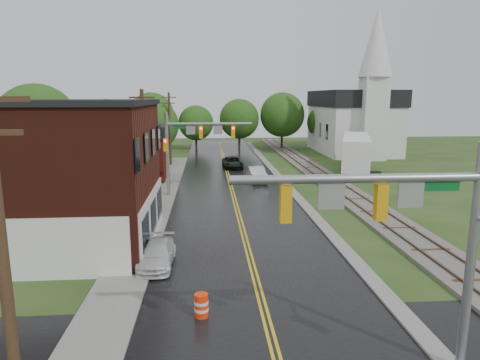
{
  "coord_description": "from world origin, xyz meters",
  "views": [
    {
      "loc": [
        -2.16,
        -9.46,
        8.44
      ],
      "look_at": [
        -0.24,
        15.85,
        3.5
      ],
      "focal_mm": 32.0,
      "sensor_mm": 36.0,
      "label": 1
    }
  ],
  "objects": [
    {
      "name": "yellow_house",
      "position": [
        -11.0,
        26.0,
        3.2
      ],
      "size": [
        8.0,
        7.0,
        6.4
      ],
      "primitive_type": "cube",
      "color": "tan",
      "rests_on": "ground"
    },
    {
      "name": "tree_left_e",
      "position": [
        -8.85,
        45.9,
        4.81
      ],
      "size": [
        6.4,
        6.4,
        8.16
      ],
      "color": "black",
      "rests_on": "ground"
    },
    {
      "name": "pickup_white",
      "position": [
        -4.8,
        11.33,
        0.59
      ],
      "size": [
        1.76,
        4.1,
        1.18
      ],
      "primitive_type": "imported",
      "rotation": [
        0.0,
        0.0,
        -0.03
      ],
      "color": "silver",
      "rests_on": "ground"
    },
    {
      "name": "sedan_silver",
      "position": [
        2.71,
        32.87,
        0.73
      ],
      "size": [
        2.02,
        4.59,
        1.47
      ],
      "primitive_type": "imported",
      "rotation": [
        0.0,
        0.0,
        0.11
      ],
      "color": "silver",
      "rests_on": "ground"
    },
    {
      "name": "curb_right",
      "position": [
        5.4,
        35.0,
        0.0
      ],
      "size": [
        0.8,
        70.0,
        0.12
      ],
      "primitive_type": "cube",
      "color": "gray",
      "rests_on": "ground"
    },
    {
      "name": "railroad",
      "position": [
        10.0,
        35.0,
        0.11
      ],
      "size": [
        3.2,
        80.0,
        0.3
      ],
      "color": "#59544C",
      "rests_on": "ground"
    },
    {
      "name": "utility_pole_c",
      "position": [
        -6.8,
        44.0,
        4.72
      ],
      "size": [
        1.8,
        0.28,
        9.0
      ],
      "color": "#382616",
      "rests_on": "ground"
    },
    {
      "name": "tree_left_b",
      "position": [
        -17.85,
        31.9,
        5.72
      ],
      "size": [
        7.6,
        7.6,
        9.69
      ],
      "color": "black",
      "rests_on": "ground"
    },
    {
      "name": "tree_left_c",
      "position": [
        -13.85,
        39.9,
        4.51
      ],
      "size": [
        6.0,
        6.0,
        7.65
      ],
      "color": "black",
      "rests_on": "ground"
    },
    {
      "name": "semi_trailer",
      "position": [
        14.73,
        37.95,
        2.39
      ],
      "size": [
        6.86,
        13.22,
        4.05
      ],
      "color": "black",
      "rests_on": "ground"
    },
    {
      "name": "brick_building",
      "position": [
        -12.48,
        15.0,
        4.15
      ],
      "size": [
        14.3,
        10.3,
        8.3
      ],
      "color": "#49190F",
      "rests_on": "ground"
    },
    {
      "name": "construction_barrel",
      "position": [
        -2.5,
        5.96,
        0.48
      ],
      "size": [
        0.64,
        0.64,
        0.96
      ],
      "primitive_type": "cylinder",
      "rotation": [
        0.0,
        0.0,
        0.21
      ],
      "color": "#F9310B",
      "rests_on": "ground"
    },
    {
      "name": "traffic_signal_far",
      "position": [
        -3.47,
        27.0,
        4.97
      ],
      "size": [
        7.34,
        0.43,
        7.2
      ],
      "color": "gray",
      "rests_on": "ground"
    },
    {
      "name": "utility_pole_b",
      "position": [
        -6.8,
        22.0,
        4.72
      ],
      "size": [
        1.8,
        0.28,
        9.0
      ],
      "color": "#382616",
      "rests_on": "ground"
    },
    {
      "name": "suv_dark",
      "position": [
        0.8,
        41.34,
        0.68
      ],
      "size": [
        2.45,
        4.95,
        1.35
      ],
      "primitive_type": "imported",
      "rotation": [
        0.0,
        0.0,
        0.04
      ],
      "color": "black",
      "rests_on": "ground"
    },
    {
      "name": "main_road",
      "position": [
        0.0,
        30.0,
        0.0
      ],
      "size": [
        10.0,
        90.0,
        0.02
      ],
      "primitive_type": "cube",
      "color": "black",
      "rests_on": "ground"
    },
    {
      "name": "traffic_signal_near",
      "position": [
        3.47,
        2.0,
        4.97
      ],
      "size": [
        7.34,
        0.3,
        7.2
      ],
      "color": "gray",
      "rests_on": "ground"
    },
    {
      "name": "darkred_building",
      "position": [
        -10.0,
        35.0,
        2.2
      ],
      "size": [
        7.0,
        6.0,
        4.4
      ],
      "primitive_type": "cube",
      "color": "#3F0F0C",
      "rests_on": "ground"
    },
    {
      "name": "sidewalk_left",
      "position": [
        -6.2,
        25.0,
        0.0
      ],
      "size": [
        2.4,
        50.0,
        0.12
      ],
      "primitive_type": "cube",
      "color": "gray",
      "rests_on": "ground"
    },
    {
      "name": "church",
      "position": [
        20.0,
        53.74,
        5.83
      ],
      "size": [
        10.4,
        18.4,
        20.0
      ],
      "color": "silver",
      "rests_on": "ground"
    },
    {
      "name": "utility_pole_a",
      "position": [
        -6.8,
        0.0,
        4.72
      ],
      "size": [
        1.8,
        0.28,
        9.0
      ],
      "color": "#382616",
      "rests_on": "ground"
    }
  ]
}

